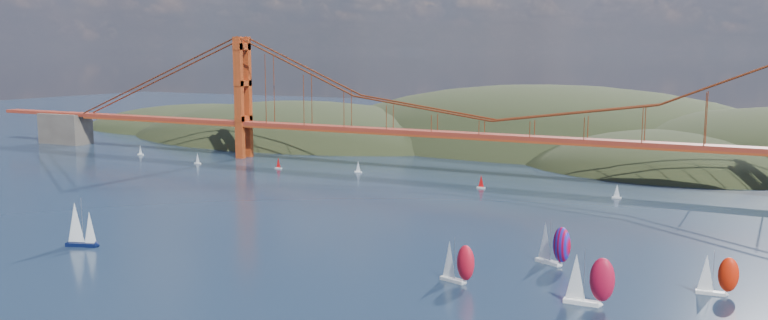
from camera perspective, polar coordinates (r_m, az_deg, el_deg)
The scene contains 13 objects.
headlands at distance 380.98m, azimuth 19.52°, elevation -1.41°, with size 725.00×225.00×96.00m.
bridge at distance 291.08m, azimuth 8.11°, elevation 5.02°, with size 552.00×12.00×55.00m.
sloop_navy at distance 201.28m, azimuth -22.17°, elevation -4.60°, with size 8.38×6.00×12.34m.
racer_0 at distance 158.68m, azimuth 5.58°, elevation -7.71°, with size 8.54×5.10×9.57m.
racer_1 at distance 149.37m, azimuth 15.30°, elevation -8.73°, with size 9.49×3.89×10.89m.
racer_2 at distance 164.13m, azimuth 24.02°, elevation -7.96°, with size 7.91×3.50×8.97m.
racer_rwb at distance 175.03m, azimuth 12.75°, elevation -6.22°, with size 9.32×6.54×10.44m.
distant_boat_0 at distance 371.62m, azimuth -18.07°, elevation 0.74°, with size 3.00×2.00×4.70m.
distant_boat_1 at distance 334.77m, azimuth -14.02°, elevation 0.13°, with size 3.00×2.00×4.70m.
distant_boat_2 at distance 314.18m, azimuth -8.05°, elevation -0.23°, with size 3.00×2.00×4.70m.
distant_boat_3 at distance 301.08m, azimuth -1.98°, elevation -0.51°, with size 3.00×2.00×4.70m.
distant_boat_8 at distance 259.49m, azimuth 17.32°, elevation -2.29°, with size 3.00×2.00×4.70m.
distant_boat_9 at distance 268.48m, azimuth 7.41°, elevation -1.64°, with size 3.00×2.00×4.70m.
Camera 1 is at (92.88, -94.83, 47.83)m, focal length 35.00 mm.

